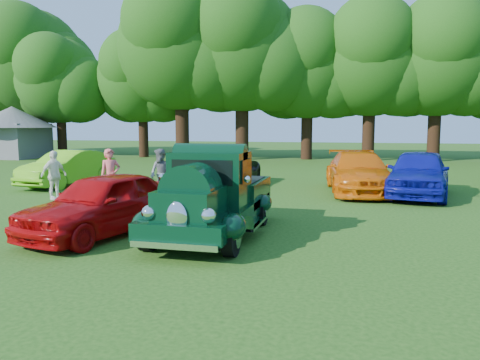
% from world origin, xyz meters
% --- Properties ---
extents(ground, '(120.00, 120.00, 0.00)m').
position_xyz_m(ground, '(0.00, 0.00, 0.00)').
color(ground, '#1B4510').
rests_on(ground, ground).
extents(hero_pickup, '(2.27, 4.87, 1.90)m').
position_xyz_m(hero_pickup, '(0.18, 0.61, 0.82)').
color(hero_pickup, black).
rests_on(hero_pickup, ground).
extents(red_convertible, '(2.66, 4.49, 1.43)m').
position_xyz_m(red_convertible, '(-2.26, 0.03, 0.72)').
color(red_convertible, '#A80708').
rests_on(red_convertible, ground).
extents(back_car_lime, '(2.10, 4.57, 1.45)m').
position_xyz_m(back_car_lime, '(-8.23, 7.52, 0.73)').
color(back_car_lime, '#5CB217').
rests_on(back_car_lime, ground).
extents(back_car_black, '(2.11, 4.37, 1.20)m').
position_xyz_m(back_car_black, '(-1.89, 9.26, 0.60)').
color(back_car_black, black).
rests_on(back_car_black, ground).
extents(back_car_orange, '(2.78, 5.44, 1.51)m').
position_xyz_m(back_car_orange, '(3.39, 8.35, 0.76)').
color(back_car_orange, '#D25D07').
rests_on(back_car_orange, ground).
extents(back_car_blue, '(2.77, 5.10, 1.65)m').
position_xyz_m(back_car_blue, '(5.41, 7.84, 0.82)').
color(back_car_blue, '#0D118F').
rests_on(back_car_blue, ground).
extents(spectator_pink, '(0.75, 0.74, 1.75)m').
position_xyz_m(spectator_pink, '(-4.26, 3.92, 0.87)').
color(spectator_pink, '#D75858').
rests_on(spectator_pink, ground).
extents(spectator_grey, '(1.02, 0.94, 1.70)m').
position_xyz_m(spectator_grey, '(-3.08, 5.16, 0.85)').
color(spectator_grey, slate).
rests_on(spectator_grey, ground).
extents(spectator_white, '(0.68, 1.04, 1.64)m').
position_xyz_m(spectator_white, '(-6.53, 4.22, 0.82)').
color(spectator_white, white).
rests_on(spectator_white, ground).
extents(gazebo, '(6.40, 6.40, 3.90)m').
position_xyz_m(gazebo, '(-22.00, 21.00, 2.40)').
color(gazebo, '#5B5B60').
rests_on(gazebo, ground).
extents(tree_line, '(64.37, 11.06, 12.46)m').
position_xyz_m(tree_line, '(-2.33, 24.22, 7.11)').
color(tree_line, black).
rests_on(tree_line, ground).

